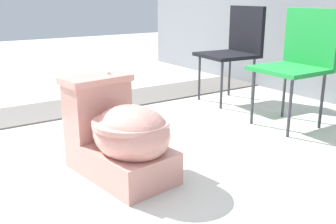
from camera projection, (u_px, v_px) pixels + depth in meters
ground_plane at (63, 181)px, 2.03m from camera, size 14.00×14.00×0.00m
gravel_strip at (67, 108)px, 3.34m from camera, size 0.56×8.00×0.01m
toilet at (121, 136)px, 2.04m from camera, size 0.67×0.45×0.52m
folding_chair_left at (236, 44)px, 3.46m from camera, size 0.48×0.48×0.83m
folding_chair_middle at (300, 55)px, 2.80m from camera, size 0.44×0.44×0.83m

